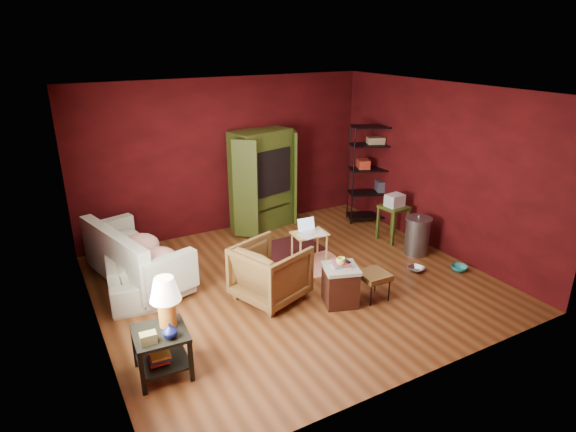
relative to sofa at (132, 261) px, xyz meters
name	(u,v)px	position (x,y,z in m)	size (l,w,h in m)	color
room	(293,194)	(2.06, -1.16, 1.03)	(5.54, 5.04, 2.84)	brown
sofa	(132,261)	(0.00, 0.00, 0.00)	(1.92, 0.56, 0.75)	#B7BBA1
armchair	(270,270)	(1.59, -1.37, 0.07)	(0.86, 0.81, 0.89)	black
pet_bowl_steel	(417,264)	(3.96, -1.75, -0.25)	(0.25, 0.06, 0.25)	#B0B2B7
pet_bowl_turquoise	(460,263)	(4.56, -2.06, -0.25)	(0.25, 0.08, 0.25)	teal
vase	(170,331)	(-0.10, -2.38, 0.24)	(0.16, 0.17, 0.16)	#0E1346
mug	(341,260)	(2.31, -2.00, 0.31)	(0.12, 0.10, 0.12)	#FFF77C
side_table	(163,318)	(-0.11, -2.18, 0.29)	(0.60, 0.60, 1.11)	black
sofa_cushions	(134,259)	(0.03, -0.05, 0.04)	(1.27, 2.14, 0.84)	#B7BBA1
hamper	(340,284)	(2.36, -1.96, -0.08)	(0.58, 0.58, 0.64)	#441B0F
footstool	(374,276)	(2.84, -2.07, -0.03)	(0.40, 0.40, 0.40)	black
rug_round	(300,261)	(2.53, -0.57, -0.37)	(1.48, 1.48, 0.01)	white
rug_oriental	(285,248)	(2.54, -0.04, -0.36)	(1.26, 0.87, 0.01)	#451214
laptop_desk	(309,236)	(2.71, -0.57, 0.05)	(0.58, 0.46, 0.68)	#FFE074
tv_armoire	(262,178)	(2.67, 1.07, 0.60)	(1.43, 1.00, 1.87)	#3D4915
wire_shelving	(374,170)	(4.72, 0.35, 0.66)	(1.01, 0.73, 1.89)	black
small_stand	(394,206)	(4.43, -0.61, 0.27)	(0.47, 0.47, 0.86)	#3D4915
trash_can	(417,236)	(4.41, -1.25, -0.05)	(0.50, 0.50, 0.69)	gray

